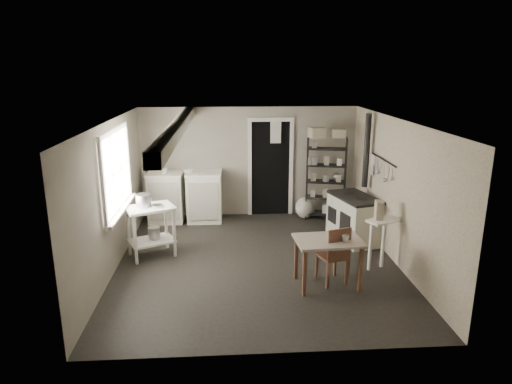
{
  "coord_description": "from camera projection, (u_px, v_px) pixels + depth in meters",
  "views": [
    {
      "loc": [
        -0.48,
        -6.91,
        3.09
      ],
      "look_at": [
        0.0,
        0.3,
        1.1
      ],
      "focal_mm": 32.0,
      "sensor_mm": 36.0,
      "label": 1
    }
  ],
  "objects": [
    {
      "name": "table_cup",
      "position": [
        346.0,
        235.0,
        6.37
      ],
      "size": [
        0.11,
        0.11,
        0.1
      ],
      "primitive_type": "imported",
      "rotation": [
        0.0,
        0.0,
        -0.04
      ],
      "color": "silver",
      "rests_on": "work_table"
    },
    {
      "name": "wall_right",
      "position": [
        397.0,
        191.0,
        7.33
      ],
      "size": [
        0.02,
        5.0,
        2.3
      ],
      "primitive_type": "cube",
      "color": "#9F9687",
      "rests_on": "ground"
    },
    {
      "name": "stovepipe",
      "position": [
        367.0,
        151.0,
        8.41
      ],
      "size": [
        0.13,
        0.13,
        1.52
      ],
      "primitive_type": null,
      "rotation": [
        0.0,
        0.0,
        -0.09
      ],
      "color": "black",
      "rests_on": "stove"
    },
    {
      "name": "wallpaper_panel",
      "position": [
        396.0,
        191.0,
        7.33
      ],
      "size": [
        0.01,
        5.0,
        2.3
      ],
      "primitive_type": null,
      "color": "beige",
      "rests_on": "wall_right"
    },
    {
      "name": "shelf_jar",
      "position": [
        309.0,
        154.0,
        9.27
      ],
      "size": [
        0.11,
        0.11,
        0.19
      ],
      "primitive_type": "imported",
      "rotation": [
        0.0,
        0.0,
        -0.28
      ],
      "color": "silver",
      "rests_on": "shelf_rack"
    },
    {
      "name": "doorway",
      "position": [
        270.0,
        169.0,
        9.63
      ],
      "size": [
        0.96,
        0.1,
        2.08
      ],
      "primitive_type": null,
      "color": "white",
      "rests_on": "ground"
    },
    {
      "name": "base_cabinets",
      "position": [
        186.0,
        199.0,
        9.39
      ],
      "size": [
        1.58,
        0.71,
        1.03
      ],
      "primitive_type": null,
      "rotation": [
        0.0,
        0.0,
        -0.03
      ],
      "color": "beige",
      "rests_on": "ground"
    },
    {
      "name": "work_table",
      "position": [
        328.0,
        261.0,
        6.59
      ],
      "size": [
        0.98,
        0.72,
        0.71
      ],
      "primitive_type": null,
      "rotation": [
        0.0,
        0.0,
        0.07
      ],
      "color": "#BDB1A1",
      "rests_on": "ground"
    },
    {
      "name": "ceiling_beam",
      "position": [
        178.0,
        128.0,
        6.83
      ],
      "size": [
        0.18,
        5.0,
        0.18
      ],
      "primitive_type": null,
      "color": "white",
      "rests_on": "ceiling"
    },
    {
      "name": "side_ledge",
      "position": [
        382.0,
        242.0,
        7.17
      ],
      "size": [
        0.59,
        0.47,
        0.8
      ],
      "primitive_type": null,
      "rotation": [
        0.0,
        0.0,
        0.43
      ],
      "color": "white",
      "rests_on": "ground"
    },
    {
      "name": "floor",
      "position": [
        257.0,
        261.0,
        7.5
      ],
      "size": [
        5.0,
        5.0,
        0.0
      ],
      "primitive_type": "plane",
      "color": "black",
      "rests_on": "ground"
    },
    {
      "name": "mixing_bowl",
      "position": [
        189.0,
        177.0,
        9.16
      ],
      "size": [
        0.33,
        0.33,
        0.07
      ],
      "primitive_type": "imported",
      "rotation": [
        0.0,
        0.0,
        0.11
      ],
      "color": "silver",
      "rests_on": "base_cabinets"
    },
    {
      "name": "storage_box_b",
      "position": [
        338.0,
        124.0,
        9.06
      ],
      "size": [
        0.28,
        0.26,
        0.17
      ],
      "primitive_type": "cube",
      "rotation": [
        0.0,
        0.0,
        -0.07
      ],
      "color": "beige",
      "rests_on": "shelf_rack"
    },
    {
      "name": "wall_back",
      "position": [
        249.0,
        162.0,
        9.59
      ],
      "size": [
        4.5,
        0.02,
        2.3
      ],
      "primitive_type": "cube",
      "color": "#9F9687",
      "rests_on": "ground"
    },
    {
      "name": "bucket",
      "position": [
        154.0,
        233.0,
        7.67
      ],
      "size": [
        0.25,
        0.25,
        0.22
      ],
      "primitive_type": "cylinder",
      "rotation": [
        0.0,
        0.0,
        0.3
      ],
      "color": "#ABABAD",
      "rests_on": "prep_table"
    },
    {
      "name": "chair",
      "position": [
        332.0,
        252.0,
        6.65
      ],
      "size": [
        0.47,
        0.48,
        0.9
      ],
      "primitive_type": null,
      "rotation": [
        0.0,
        0.0,
        0.32
      ],
      "color": "brown",
      "rests_on": "ground"
    },
    {
      "name": "storage_box_a",
      "position": [
        317.0,
        123.0,
        9.04
      ],
      "size": [
        0.34,
        0.31,
        0.2
      ],
      "primitive_type": "cube",
      "rotation": [
        0.0,
        0.0,
        0.2
      ],
      "color": "beige",
      "rests_on": "shelf_rack"
    },
    {
      "name": "shelf_rack",
      "position": [
        326.0,
        174.0,
        9.37
      ],
      "size": [
        0.86,
        0.49,
        1.72
      ],
      "primitive_type": null,
      "rotation": [
        0.0,
        0.0,
        -0.22
      ],
      "color": "black",
      "rests_on": "ground"
    },
    {
      "name": "flour_sack",
      "position": [
        304.0,
        207.0,
        9.58
      ],
      "size": [
        0.45,
        0.41,
        0.45
      ],
      "primitive_type": "ellipsoid",
      "rotation": [
        0.0,
        0.0,
        0.28
      ],
      "color": "silver",
      "rests_on": "ground"
    },
    {
      "name": "saucepan",
      "position": [
        158.0,
        208.0,
        7.48
      ],
      "size": [
        0.21,
        0.21,
        0.11
      ],
      "primitive_type": "cylinder",
      "rotation": [
        0.0,
        0.0,
        -0.09
      ],
      "color": "#ABABAD",
      "rests_on": "prep_table"
    },
    {
      "name": "stove",
      "position": [
        354.0,
        217.0,
        8.3
      ],
      "size": [
        0.85,
        1.18,
        0.84
      ],
      "primitive_type": null,
      "rotation": [
        0.0,
        0.0,
        0.26
      ],
      "color": "beige",
      "rests_on": "ground"
    },
    {
      "name": "floor_crock",
      "position": [
        342.0,
        254.0,
        7.59
      ],
      "size": [
        0.14,
        0.14,
        0.14
      ],
      "primitive_type": "cylinder",
      "rotation": [
        0.0,
        0.0,
        0.38
      ],
      "color": "silver",
      "rests_on": "ground"
    },
    {
      "name": "utensil_rail",
      "position": [
        382.0,
        160.0,
        7.8
      ],
      "size": [
        0.06,
        1.2,
        0.44
      ],
      "primitive_type": null,
      "color": "#ABABAD",
      "rests_on": "wall_right"
    },
    {
      "name": "counter_cup",
      "position": [
        165.0,
        177.0,
        9.08
      ],
      "size": [
        0.15,
        0.15,
        0.11
      ],
      "primitive_type": "imported",
      "rotation": [
        0.0,
        0.0,
        -0.15
      ],
      "color": "silver",
      "rests_on": "base_cabinets"
    },
    {
      "name": "window",
      "position": [
        115.0,
        172.0,
        7.15
      ],
      "size": [
        0.12,
        1.76,
        1.28
      ],
      "primitive_type": null,
      "color": "white",
      "rests_on": "wall_left"
    },
    {
      "name": "ceiling",
      "position": [
        257.0,
        121.0,
        6.88
      ],
      "size": [
        5.0,
        5.0,
        0.0
      ],
      "primitive_type": "plane",
      "rotation": [
        3.14,
        0.0,
        0.0
      ],
      "color": "silver",
      "rests_on": "wall_back"
    },
    {
      "name": "wall_left",
      "position": [
        112.0,
        197.0,
        7.05
      ],
      "size": [
        0.02,
        5.0,
        2.3
      ],
      "primitive_type": "cube",
      "color": "#9F9687",
      "rests_on": "ground"
    },
    {
      "name": "prep_table",
      "position": [
        151.0,
        233.0,
        7.61
      ],
      "size": [
        0.91,
        0.81,
        0.87
      ],
      "primitive_type": null,
      "rotation": [
        0.0,
        0.0,
        0.43
      ],
      "color": "white",
      "rests_on": "ground"
    },
    {
      "name": "wall_front",
      "position": [
        274.0,
        258.0,
        4.79
      ],
      "size": [
        4.5,
        0.02,
        2.3
      ],
      "primitive_type": "cube",
      "color": "#9F9687",
      "rests_on": "ground"
    },
    {
      "name": "stockpot",
      "position": [
        144.0,
        202.0,
        7.49
      ],
      "size": [
        0.3,
        0.3,
        0.27
      ],
      "primitive_type": "cylinder",
      "rotation": [
        0.0,
        0.0,
        -0.24
      ],
      "color": "#ABABAD",
      "rests_on": "prep_table"
    },
    {
      "name": "oats_box",
      "position": [
        379.0,
        206.0,
        7.04
      ],
      "size": [
        0.14,
        0.21,
        0.29
      ],
      "primitive_type": "cube",
      "rotation": [
        0.0,
        0.0,
        -0.15
      ],
      "color": "beige",
      "rests_on": "side_ledge"
    }
  ]
}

